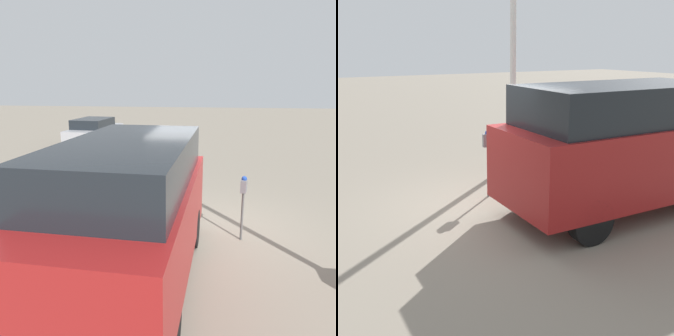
# 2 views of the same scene
# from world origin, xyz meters

# --- Properties ---
(ground_plane) EXTENTS (80.00, 80.00, 0.00)m
(ground_plane) POSITION_xyz_m (0.00, 0.00, 0.00)
(ground_plane) COLOR gray
(parking_meter_near) EXTENTS (0.22, 0.15, 1.39)m
(parking_meter_near) POSITION_xyz_m (0.41, 0.65, 1.03)
(parking_meter_near) COLOR #4C4C4C
(parking_meter_near) RESTS_ON ground
(parked_van) EXTENTS (4.71, 2.14, 2.36)m
(parked_van) POSITION_xyz_m (2.18, -1.27, 1.27)
(parked_van) COLOR maroon
(parked_van) RESTS_ON ground
(car_distant) EXTENTS (4.25, 2.01, 1.42)m
(car_distant) POSITION_xyz_m (-9.91, -6.31, 0.76)
(car_distant) COLOR #9E9EA3
(car_distant) RESTS_ON ground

